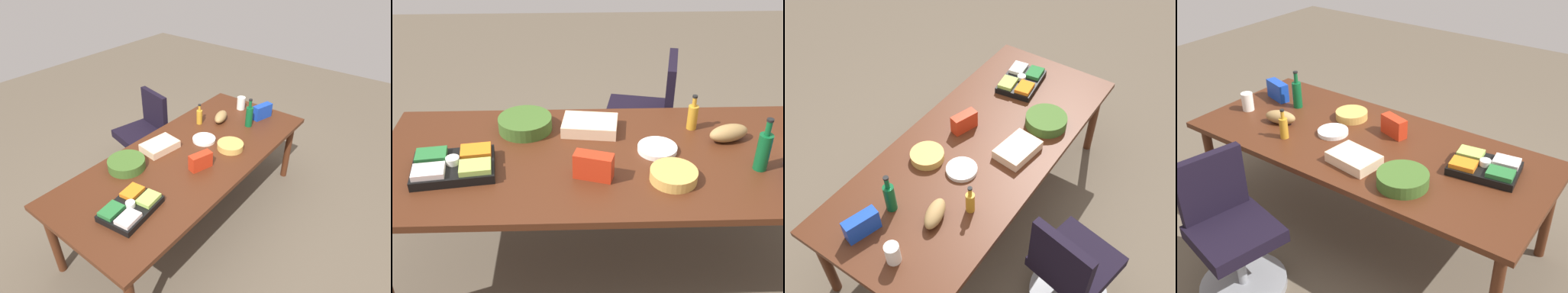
% 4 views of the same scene
% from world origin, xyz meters
% --- Properties ---
extents(ground_plane, '(10.00, 10.00, 0.00)m').
position_xyz_m(ground_plane, '(0.00, 0.00, 0.00)').
color(ground_plane, brown).
extents(conference_table, '(2.56, 1.09, 0.74)m').
position_xyz_m(conference_table, '(0.00, 0.00, 0.68)').
color(conference_table, '#472211').
rests_on(conference_table, ground).
extents(office_chair, '(0.57, 0.57, 0.92)m').
position_xyz_m(office_chair, '(-0.34, -0.97, 0.37)').
color(office_chair, gray).
rests_on(office_chair, ground).
extents(paper_plate_stack, '(0.25, 0.25, 0.03)m').
position_xyz_m(paper_plate_stack, '(-0.27, -0.04, 0.76)').
color(paper_plate_stack, white).
rests_on(paper_plate_stack, conference_table).
extents(chip_bag_blue, '(0.23, 0.14, 0.15)m').
position_xyz_m(chip_bag_blue, '(-1.02, 0.17, 0.82)').
color(chip_bag_blue, '#163EB2').
rests_on(chip_bag_blue, conference_table).
extents(veggie_tray, '(0.46, 0.35, 0.09)m').
position_xyz_m(veggie_tray, '(0.83, 0.12, 0.78)').
color(veggie_tray, black).
rests_on(veggie_tray, conference_table).
extents(bread_loaf, '(0.26, 0.17, 0.10)m').
position_xyz_m(bread_loaf, '(-0.69, -0.14, 0.79)').
color(bread_loaf, '#9C7846').
rests_on(bread_loaf, conference_table).
extents(chip_bowl, '(0.26, 0.26, 0.06)m').
position_xyz_m(chip_bowl, '(-0.31, 0.23, 0.77)').
color(chip_bowl, gold).
rests_on(chip_bowl, conference_table).
extents(chip_bag_red, '(0.21, 0.14, 0.14)m').
position_xyz_m(chip_bag_red, '(0.10, 0.20, 0.81)').
color(chip_bag_red, red).
rests_on(chip_bag_red, conference_table).
extents(mayo_jar, '(0.11, 0.11, 0.14)m').
position_xyz_m(mayo_jar, '(-1.06, -0.12, 0.82)').
color(mayo_jar, white).
rests_on(mayo_jar, conference_table).
extents(salad_bowl, '(0.40, 0.40, 0.08)m').
position_xyz_m(salad_bowl, '(0.49, -0.30, 0.79)').
color(salad_bowl, '#3B5E23').
rests_on(salad_bowl, conference_table).
extents(wine_bottle, '(0.09, 0.09, 0.30)m').
position_xyz_m(wine_bottle, '(-0.78, 0.15, 0.86)').
color(wine_bottle, '#0D5328').
rests_on(wine_bottle, conference_table).
extents(sheet_cake, '(0.35, 0.26, 0.07)m').
position_xyz_m(sheet_cake, '(0.10, -0.27, 0.78)').
color(sheet_cake, beige).
rests_on(sheet_cake, conference_table).
extents(dressing_bottle, '(0.07, 0.07, 0.22)m').
position_xyz_m(dressing_bottle, '(-0.51, -0.28, 0.83)').
color(dressing_bottle, '#C18823').
rests_on(dressing_bottle, conference_table).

